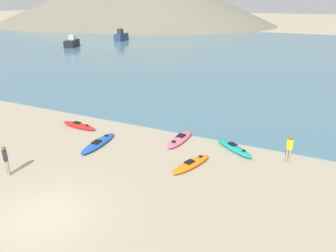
# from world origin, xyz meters

# --- Properties ---
(ground_plane) EXTENTS (400.00, 400.00, 0.00)m
(ground_plane) POSITION_xyz_m (0.00, 0.00, 0.00)
(ground_plane) COLOR tan
(bay_water) EXTENTS (160.00, 70.00, 0.06)m
(bay_water) POSITION_xyz_m (0.00, 45.03, 0.03)
(bay_water) COLOR teal
(bay_water) RESTS_ON ground_plane
(far_hill_midleft) EXTENTS (73.37, 73.37, 15.32)m
(far_hill_midleft) POSITION_xyz_m (-42.07, 94.76, 7.66)
(far_hill_midleft) COLOR gray
(far_hill_midleft) RESTS_ON ground_plane
(kayak_on_sand_0) EXTENTS (2.75, 0.75, 0.38)m
(kayak_on_sand_0) POSITION_xyz_m (-5.01, 8.02, 0.17)
(kayak_on_sand_0) COLOR red
(kayak_on_sand_0) RESTS_ON ground_plane
(kayak_on_sand_1) EXTENTS (0.86, 3.00, 0.33)m
(kayak_on_sand_1) POSITION_xyz_m (1.86, 8.97, 0.14)
(kayak_on_sand_1) COLOR #E5668C
(kayak_on_sand_1) RESTS_ON ground_plane
(kayak_on_sand_2) EXTENTS (2.68, 2.11, 0.37)m
(kayak_on_sand_2) POSITION_xyz_m (5.12, 9.08, 0.16)
(kayak_on_sand_2) COLOR teal
(kayak_on_sand_2) RESTS_ON ground_plane
(kayak_on_sand_3) EXTENTS (0.95, 3.27, 0.30)m
(kayak_on_sand_3) POSITION_xyz_m (-2.18, 6.36, 0.13)
(kayak_on_sand_3) COLOR blue
(kayak_on_sand_3) RESTS_ON ground_plane
(kayak_on_sand_4) EXTENTS (1.42, 2.79, 0.38)m
(kayak_on_sand_4) POSITION_xyz_m (3.68, 6.25, 0.17)
(kayak_on_sand_4) COLOR orange
(kayak_on_sand_4) RESTS_ON ground_plane
(person_near_foreground) EXTENTS (0.31, 0.26, 1.51)m
(person_near_foreground) POSITION_xyz_m (-3.97, 1.66, 0.87)
(person_near_foreground) COLOR gray
(person_near_foreground) RESTS_ON ground_plane
(person_near_waterline) EXTENTS (0.31, 0.27, 1.54)m
(person_near_waterline) POSITION_xyz_m (8.01, 8.82, 0.88)
(person_near_waterline) COLOR gray
(person_near_waterline) RESTS_ON ground_plane
(moored_boat_0) EXTENTS (3.02, 4.29, 1.97)m
(moored_boat_0) POSITION_xyz_m (-31.88, 38.16, 0.75)
(moored_boat_0) COLOR black
(moored_boat_0) RESTS_ON bay_water
(moored_boat_1) EXTENTS (1.85, 3.92, 2.35)m
(moored_boat_1) POSITION_xyz_m (-28.97, 49.37, 0.88)
(moored_boat_1) COLOR navy
(moored_boat_1) RESTS_ON bay_water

